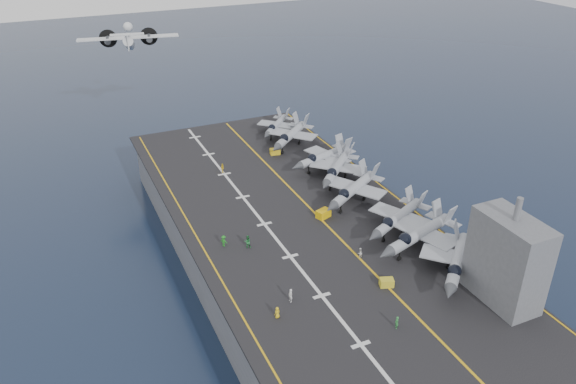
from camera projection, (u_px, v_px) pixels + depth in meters
name	position (u px, v px, depth m)	size (l,w,h in m)	color
ground	(298.00, 268.00, 97.31)	(500.00, 500.00, 0.00)	#142135
hull	(298.00, 244.00, 94.95)	(36.00, 90.00, 10.00)	#56595E
flight_deck	(298.00, 217.00, 92.51)	(38.00, 92.00, 0.40)	black
foul_line	(314.00, 212.00, 93.50)	(0.35, 90.00, 0.02)	gold
landing_centerline	(264.00, 224.00, 90.22)	(0.50, 90.00, 0.02)	silver
deck_edge_port	(198.00, 239.00, 86.20)	(0.25, 90.00, 0.02)	gold
deck_edge_stbd	(392.00, 194.00, 99.15)	(0.25, 90.00, 0.02)	gold
island_superstructure	(509.00, 250.00, 70.25)	(5.00, 10.00, 15.00)	#56595E
fighter_jet_1	(458.00, 260.00, 76.79)	(18.26, 18.00, 5.34)	gray
fighter_jet_2	(420.00, 233.00, 82.68)	(18.48, 14.98, 5.56)	#9EA4AD
fighter_jet_3	(398.00, 217.00, 87.28)	(17.68, 15.42, 5.15)	#9DA4AF
fighter_jet_4	(354.00, 188.00, 95.33)	(18.83, 17.15, 5.44)	#9BA4AD
fighter_jet_5	(337.00, 167.00, 102.83)	(17.97, 18.03, 5.30)	#8F989D
fighter_jet_6	(324.00, 156.00, 107.69)	(16.86, 13.62, 5.08)	gray
fighter_jet_7	(291.00, 134.00, 116.81)	(18.38, 18.03, 5.37)	#919AA1
fighter_jet_8	(276.00, 125.00, 122.86)	(15.12, 15.36, 4.49)	#A1ABB2
tow_cart_a	(387.00, 282.00, 75.78)	(2.16, 1.76, 1.12)	gold
tow_cart_b	(323.00, 214.00, 91.84)	(2.60, 2.11, 1.35)	#EEB808
tow_cart_c	(275.00, 151.00, 114.15)	(2.17, 1.60, 1.19)	gold
crew_0	(277.00, 313.00, 69.99)	(1.08, 0.85, 1.60)	yellow
crew_1	(291.00, 295.00, 72.68)	(0.93, 1.26, 1.95)	silver
crew_2	(248.00, 242.00, 83.85)	(1.42, 1.16, 2.05)	#237C38
crew_3	(224.00, 241.00, 84.21)	(1.22, 1.30, 1.81)	#1A831D
crew_4	(223.00, 168.00, 106.41)	(1.30, 1.35, 1.88)	yellow
crew_6	(397.00, 323.00, 68.27)	(0.94, 1.18, 1.71)	#2F893C
crew_7	(360.00, 253.00, 81.55)	(1.10, 0.85, 1.64)	silver
transport_plane	(129.00, 43.00, 131.05)	(25.38, 19.50, 5.43)	silver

